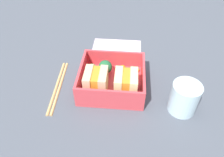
# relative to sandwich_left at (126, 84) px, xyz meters

# --- Properties ---
(ground_plane) EXTENTS (1.20, 1.20, 0.02)m
(ground_plane) POSITION_rel_sandwich_left_xyz_m (0.04, -0.03, -0.05)
(ground_plane) COLOR #494F5A
(bento_tray) EXTENTS (0.16, 0.15, 0.01)m
(bento_tray) POSITION_rel_sandwich_left_xyz_m (0.04, -0.03, -0.03)
(bento_tray) COLOR #D94148
(bento_tray) RESTS_ON ground_plane
(bento_rim) EXTENTS (0.16, 0.15, 0.05)m
(bento_rim) POSITION_rel_sandwich_left_xyz_m (0.04, -0.03, -0.01)
(bento_rim) COLOR #D94148
(bento_rim) RESTS_ON bento_tray
(sandwich_left) EXTENTS (0.05, 0.06, 0.06)m
(sandwich_left) POSITION_rel_sandwich_left_xyz_m (0.00, 0.00, 0.00)
(sandwich_left) COLOR beige
(sandwich_left) RESTS_ON bento_tray
(sandwich_center_left) EXTENTS (0.05, 0.06, 0.06)m
(sandwich_center_left) POSITION_rel_sandwich_left_xyz_m (0.07, 0.00, 0.00)
(sandwich_center_left) COLOR #E4B38A
(sandwich_center_left) RESTS_ON bento_tray
(carrot_stick_far_left) EXTENTS (0.03, 0.04, 0.01)m
(carrot_stick_far_left) POSITION_rel_sandwich_left_xyz_m (-0.02, -0.06, -0.02)
(carrot_stick_far_left) COLOR orange
(carrot_stick_far_left) RESTS_ON bento_tray
(carrot_stick_left) EXTENTS (0.03, 0.04, 0.02)m
(carrot_stick_left) POSITION_rel_sandwich_left_xyz_m (0.02, -0.07, -0.02)
(carrot_stick_left) COLOR orange
(carrot_stick_left) RESTS_ON bento_tray
(broccoli_floret) EXTENTS (0.04, 0.04, 0.04)m
(broccoli_floret) POSITION_rel_sandwich_left_xyz_m (0.06, -0.06, -0.00)
(broccoli_floret) COLOR #87C66C
(broccoli_floret) RESTS_ON bento_tray
(strawberry_far_left) EXTENTS (0.03, 0.03, 0.04)m
(strawberry_far_left) POSITION_rel_sandwich_left_xyz_m (0.09, -0.06, -0.01)
(strawberry_far_left) COLOR red
(strawberry_far_left) RESTS_ON bento_tray
(chopstick_pair) EXTENTS (0.02, 0.19, 0.01)m
(chopstick_pair) POSITION_rel_sandwich_left_xyz_m (0.17, -0.01, -0.04)
(chopstick_pair) COLOR tan
(chopstick_pair) RESTS_ON ground_plane
(drinking_glass) EXTENTS (0.06, 0.06, 0.07)m
(drinking_glass) POSITION_rel_sandwich_left_xyz_m (-0.13, 0.03, -0.00)
(drinking_glass) COLOR silver
(drinking_glass) RESTS_ON ground_plane
(folded_napkin) EXTENTS (0.15, 0.11, 0.00)m
(folded_napkin) POSITION_rel_sandwich_left_xyz_m (0.03, -0.19, -0.04)
(folded_napkin) COLOR silver
(folded_napkin) RESTS_ON ground_plane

